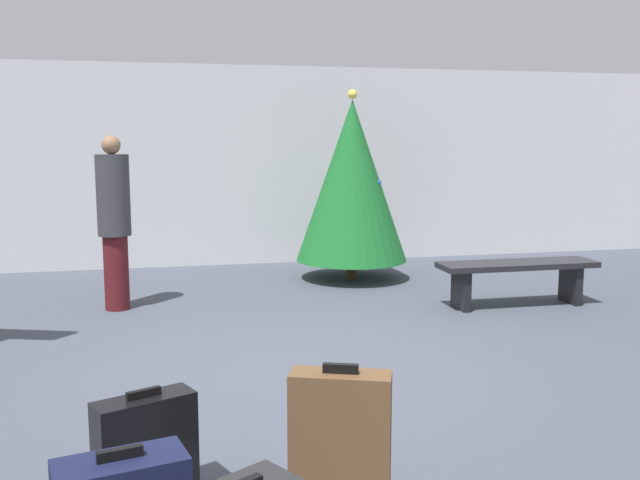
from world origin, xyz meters
name	(u,v)px	position (x,y,z in m)	size (l,w,h in m)	color
ground_plane	(286,376)	(0.00, 0.00, 0.00)	(16.00, 16.00, 0.00)	#424754
back_wall	(224,166)	(0.00, 4.99, 1.40)	(16.00, 0.20, 2.80)	silver
holiday_tree	(352,181)	(1.48, 3.52, 1.26)	(1.41, 1.41, 2.39)	#4C3319
waiting_bench	(517,272)	(2.82, 1.69, 0.37)	(1.72, 0.44, 0.48)	black
traveller_0	(114,219)	(-1.37, 2.48, 0.96)	(0.47, 0.47, 1.82)	#4C1419
suitcase_1	(146,449)	(-0.99, -1.68, 0.27)	(0.52, 0.36, 0.58)	black
suitcase_3	(340,460)	(-0.16, -2.26, 0.40)	(0.46, 0.31, 0.83)	brown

